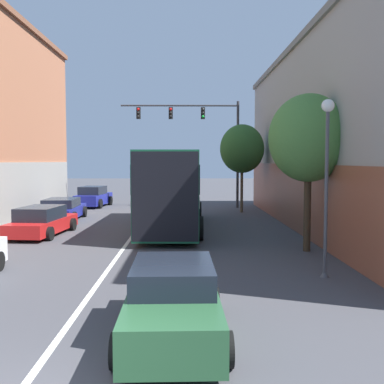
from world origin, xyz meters
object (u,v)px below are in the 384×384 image
Objects in this scene: bus at (172,186)px; hatchback_foreground at (173,302)px; street_tree_near at (309,139)px; parked_car_left_far at (42,222)px; street_tree_far at (242,149)px; traffic_signal_gantry at (201,129)px; parked_car_left_distant at (62,210)px; street_lamp at (327,167)px; parked_car_left_mid at (93,197)px.

bus reaches higher than hatchback_foreground.
street_tree_near is (4.62, 7.89, 3.42)m from hatchback_foreground.
parked_car_left_far is 13.61m from street_tree_far.
traffic_signal_gantry is at bearing -27.20° from parked_car_left_far.
street_tree_near reaches higher than parked_car_left_far.
traffic_signal_gantry is at bearing -51.99° from parked_car_left_distant.
parked_car_left_far is at bearing 161.26° from street_tree_near.
traffic_signal_gantry is 19.19m from street_lamp.
bus is 8.24m from street_tree_far.
traffic_signal_gantry reaches higher than parked_car_left_distant.
parked_car_left_mid is 7.41m from parked_car_left_distant.
parked_car_left_far is (-6.10, 11.53, -0.04)m from hatchback_foreground.
hatchback_foreground is at bearing -134.46° from street_lamp.
bus is 7.75m from street_tree_near.
bus is 2.31× the size of parked_car_left_far.
street_tree_near is (11.22, -8.66, 3.48)m from parked_car_left_distant.
street_lamp is at bearing -120.16° from parked_car_left_far.
parked_car_left_distant is at bearing 20.68° from hatchback_foreground.
street_tree_far is at bearing -11.62° from hatchback_foreground.
street_tree_near reaches higher than street_tree_far.
bus is 2.54× the size of parked_car_left_mid.
hatchback_foreground is 13.04m from parked_car_left_far.
street_tree_far is at bearing -48.05° from traffic_signal_gantry.
street_tree_far is at bearing -103.56° from parked_car_left_mid.
street_tree_near is 1.01× the size of street_tree_far.
street_lamp reaches higher than parked_car_left_mid.
street_tree_far reaches higher than bus.
bus is at bearing -121.60° from street_tree_far.
street_lamp is 3.83m from street_tree_near.
parked_car_left_far is 14.50m from traffic_signal_gantry.
traffic_signal_gantry is 1.46× the size of street_tree_far.
street_tree_far is (10.37, 3.69, 3.45)m from parked_car_left_distant.
bus is 6.16m from parked_car_left_far.
parked_car_left_far is 1.01× the size of parked_car_left_distant.
parked_car_left_distant is (-6.18, 3.13, -1.47)m from bus.
parked_car_left_far is at bearing 26.83° from hatchback_foreground.
traffic_signal_gantry reaches higher than hatchback_foreground.
street_lamp is at bearing -145.38° from parked_car_left_mid.
parked_car_left_distant is 11.30m from traffic_signal_gantry.
street_lamp reaches higher than parked_car_left_far.
hatchback_foreground is at bearing -93.11° from traffic_signal_gantry.
parked_car_left_mid is 12.44m from parked_car_left_far.
street_lamp is at bearing -97.45° from street_tree_near.
street_lamp reaches higher than hatchback_foreground.
street_lamp is at bearing -88.69° from street_tree_far.
parked_car_left_far is 12.83m from street_lamp.
street_tree_far is at bearing 91.31° from street_lamp.
hatchback_foreground is 0.71× the size of street_tree_near.
street_tree_far is (10.19, -3.72, 3.34)m from parked_car_left_mid.
traffic_signal_gantry reaches higher than bus.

